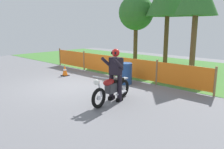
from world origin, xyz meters
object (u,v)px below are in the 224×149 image
object	(u,v)px
motorcycle_lead	(112,89)
traffic_cone	(65,71)
rider_lead	(116,72)
spare_drum	(125,73)

from	to	relation	value
motorcycle_lead	traffic_cone	xyz separation A→B (m)	(-4.40, 1.28, -0.19)
rider_lead	motorcycle_lead	bearing A→B (deg)	0.51
traffic_cone	spare_drum	world-z (taller)	spare_drum
motorcycle_lead	spare_drum	bearing A→B (deg)	-157.41
motorcycle_lead	spare_drum	world-z (taller)	motorcycle_lead
rider_lead	spare_drum	xyz separation A→B (m)	(-1.23, 1.92, -0.51)
traffic_cone	spare_drum	xyz separation A→B (m)	(3.14, 0.85, 0.18)
traffic_cone	spare_drum	size ratio (longest dim) A/B	0.60
motorcycle_lead	spare_drum	xyz separation A→B (m)	(-1.26, 2.13, -0.01)
motorcycle_lead	traffic_cone	bearing A→B (deg)	-114.22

